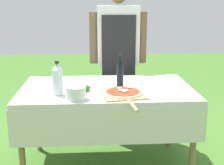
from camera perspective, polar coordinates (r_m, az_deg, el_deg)
name	(u,v)px	position (r m, az deg, el deg)	size (l,w,h in m)	color
prep_table	(106,97)	(2.60, -1.03, -2.64)	(1.42, 0.85, 0.73)	beige
person_cook	(118,50)	(3.25, 1.11, 6.00)	(0.59, 0.20, 1.57)	#333D56
pizza_on_peel	(123,93)	(2.36, 2.11, -2.01)	(0.36, 0.57, 0.05)	tan
oil_bottle	(120,74)	(2.57, 1.48, 1.59)	(0.06, 0.06, 0.28)	black
water_bottle	(58,79)	(2.38, -9.93, 0.62)	(0.08, 0.08, 0.26)	silver
herb_container	(82,88)	(2.46, -5.47, -1.09)	(0.19, 0.17, 0.05)	silver
mixing_tub	(76,93)	(2.27, -6.68, -1.91)	(0.15, 0.15, 0.10)	silver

